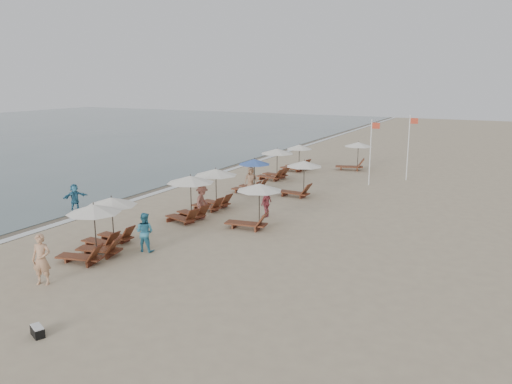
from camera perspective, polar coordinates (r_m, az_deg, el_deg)
The scene contains 22 objects.
ground at distance 20.08m, azimuth -0.97°, elevation -8.25°, with size 160.00×160.00×0.00m, color tan.
wet_sand_band at distance 34.79m, azimuth -11.55°, elevation 0.51°, with size 3.20×140.00×0.01m, color #6B5E4C.
foam_line at distance 34.01m, azimuth -9.83°, elevation 0.32°, with size 0.50×140.00×0.02m, color white.
lounger_station_0 at distance 21.40m, azimuth -17.97°, elevation -4.32°, with size 2.50×2.15×2.32m.
lounger_station_1 at distance 23.07m, azimuth -16.09°, elevation -2.93°, with size 2.39×2.20×2.15m.
lounger_station_2 at distance 26.08m, azimuth -7.61°, elevation -0.38°, with size 2.57×2.42×2.36m.
lounger_station_3 at distance 28.32m, azimuth -4.80°, elevation 0.61°, with size 2.56×2.40×2.28m.
lounger_station_4 at distance 32.52m, azimuth -0.53°, elevation 1.86°, with size 2.39×2.06×2.16m.
lounger_station_5 at distance 36.66m, azimuth 2.09°, elevation 3.27°, with size 2.62×2.38×2.24m.
lounger_station_6 at distance 40.32m, azimuth 4.54°, elevation 3.81°, with size 2.48×2.25×2.07m.
inland_station_0 at distance 24.50m, azimuth -0.31°, elevation -1.10°, with size 2.76×2.24×2.22m.
inland_station_1 at distance 31.30m, azimuth 4.92°, elevation 1.93°, with size 2.71×2.24×2.22m.
inland_station_2 at distance 41.12m, azimuth 10.90°, elevation 4.20°, with size 2.88×2.25×2.22m.
beachgoer_near at distance 19.57m, azimuth -22.89°, elevation -6.97°, with size 0.68×0.44×1.86m, color tan.
beachgoer_mid_a at distance 21.96m, azimuth -12.36°, elevation -4.39°, with size 0.81×0.63×1.68m, color teal.
beachgoer_mid_b at distance 26.49m, azimuth -6.04°, elevation -1.14°, with size 1.14×0.65×1.76m, color #905549.
beachgoer_far_a at distance 26.71m, azimuth 1.16°, elevation -1.26°, with size 0.87×0.36×1.49m, color #B24752.
beachgoer_far_b at distance 32.32m, azimuth -0.59°, elevation 1.36°, with size 0.82×0.53×1.67m, color #A97C5B.
waterline_walker at distance 29.81m, azimuth -19.63°, elevation -0.54°, with size 1.37×0.44×1.48m, color teal.
duffel_bag at distance 16.19m, azimuth -23.27°, elevation -14.11°, with size 0.60×0.47×0.30m.
flag_pole_near at distance 35.26m, azimuth 12.75°, elevation 4.70°, with size 0.60×0.08×4.47m.
flag_pole_far at distance 37.72m, azimuth 16.75°, elevation 5.11°, with size 0.59×0.08×4.64m.
Camera 1 is at (8.78, -16.58, 7.16)m, focal length 35.72 mm.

